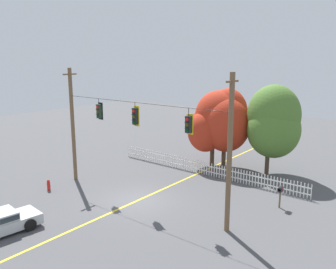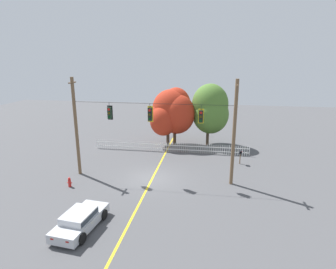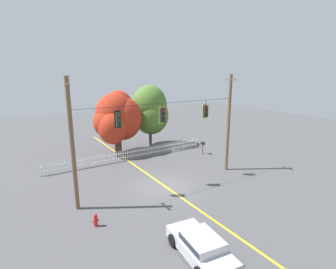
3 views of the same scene
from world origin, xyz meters
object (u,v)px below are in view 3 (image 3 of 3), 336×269
(traffic_signal_eastbound_side, at_px, (162,115))
(autumn_oak_far_east, at_px, (150,111))
(parked_car, at_px, (201,246))
(autumn_maple_near_fence, at_px, (111,125))
(autumn_maple_mid, at_px, (119,115))
(fire_hydrant, at_px, (96,220))
(traffic_signal_northbound_primary, at_px, (118,120))
(roadside_mailbox, at_px, (203,144))
(traffic_signal_westbound_side, at_px, (206,111))

(traffic_signal_eastbound_side, relative_size, autumn_oak_far_east, 0.21)
(parked_car, bearing_deg, traffic_signal_eastbound_side, 71.75)
(autumn_maple_near_fence, distance_m, autumn_maple_mid, 1.49)
(fire_hydrant, bearing_deg, autumn_maple_mid, 62.23)
(traffic_signal_northbound_primary, xyz_separation_m, roadside_mailbox, (10.91, 4.56, -4.35))
(autumn_maple_mid, height_order, roadside_mailbox, autumn_maple_mid)
(autumn_oak_far_east, bearing_deg, fire_hydrant, -129.15)
(autumn_maple_mid, bearing_deg, traffic_signal_northbound_primary, -111.71)
(traffic_signal_westbound_side, bearing_deg, traffic_signal_northbound_primary, 180.00)
(autumn_maple_mid, bearing_deg, parked_car, -100.10)
(autumn_maple_mid, bearing_deg, autumn_maple_near_fence, -151.40)
(autumn_maple_near_fence, xyz_separation_m, fire_hydrant, (-5.39, -11.74, -2.85))
(traffic_signal_northbound_primary, height_order, autumn_oak_far_east, autumn_oak_far_east)
(traffic_signal_westbound_side, distance_m, autumn_oak_far_east, 10.48)
(traffic_signal_eastbound_side, distance_m, roadside_mailbox, 9.86)
(traffic_signal_westbound_side, height_order, autumn_maple_mid, autumn_maple_mid)
(autumn_maple_near_fence, xyz_separation_m, roadside_mailbox, (8.12, -4.63, -2.13))
(traffic_signal_westbound_side, height_order, parked_car, traffic_signal_westbound_side)
(autumn_maple_mid, bearing_deg, fire_hydrant, -117.77)
(traffic_signal_northbound_primary, relative_size, fire_hydrant, 1.84)
(traffic_signal_westbound_side, height_order, roadside_mailbox, traffic_signal_westbound_side)
(autumn_maple_mid, distance_m, fire_hydrant, 14.42)
(traffic_signal_eastbound_side, relative_size, parked_car, 0.36)
(traffic_signal_westbound_side, bearing_deg, parked_car, -130.33)
(traffic_signal_northbound_primary, height_order, roadside_mailbox, traffic_signal_northbound_primary)
(autumn_maple_mid, bearing_deg, roadside_mailbox, -36.80)
(traffic_signal_eastbound_side, bearing_deg, fire_hydrant, -156.69)
(autumn_maple_near_fence, height_order, parked_car, autumn_maple_near_fence)
(traffic_signal_westbound_side, relative_size, autumn_oak_far_east, 0.21)
(autumn_maple_near_fence, height_order, autumn_maple_mid, autumn_maple_mid)
(traffic_signal_westbound_side, xyz_separation_m, autumn_maple_near_fence, (-4.51, 9.19, -2.17))
(traffic_signal_westbound_side, distance_m, parked_car, 11.13)
(fire_hydrant, bearing_deg, traffic_signal_westbound_side, 14.45)
(autumn_maple_near_fence, relative_size, roadside_mailbox, 3.76)
(autumn_oak_far_east, xyz_separation_m, fire_hydrant, (-10.51, -12.92, -3.63))
(autumn_oak_far_east, distance_m, parked_car, 19.67)
(traffic_signal_northbound_primary, bearing_deg, autumn_maple_mid, 68.29)
(autumn_maple_mid, height_order, fire_hydrant, autumn_maple_mid)
(traffic_signal_westbound_side, bearing_deg, traffic_signal_eastbound_side, 179.99)
(traffic_signal_northbound_primary, xyz_separation_m, traffic_signal_eastbound_side, (3.32, 0.00, -0.01))
(traffic_signal_westbound_side, relative_size, autumn_maple_mid, 0.22)
(traffic_signal_northbound_primary, bearing_deg, roadside_mailbox, 22.69)
(autumn_maple_mid, distance_m, parked_car, 18.05)
(traffic_signal_northbound_primary, bearing_deg, fire_hydrant, -135.57)
(traffic_signal_northbound_primary, xyz_separation_m, traffic_signal_westbound_side, (7.29, -0.00, -0.05))
(traffic_signal_northbound_primary, relative_size, autumn_maple_mid, 0.22)
(fire_hydrant, xyz_separation_m, roadside_mailbox, (13.51, 7.11, 0.71))
(traffic_signal_northbound_primary, bearing_deg, traffic_signal_westbound_side, -0.00)
(traffic_signal_westbound_side, xyz_separation_m, autumn_oak_far_east, (0.62, 10.37, -1.39))
(traffic_signal_eastbound_side, bearing_deg, autumn_maple_mid, 86.59)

